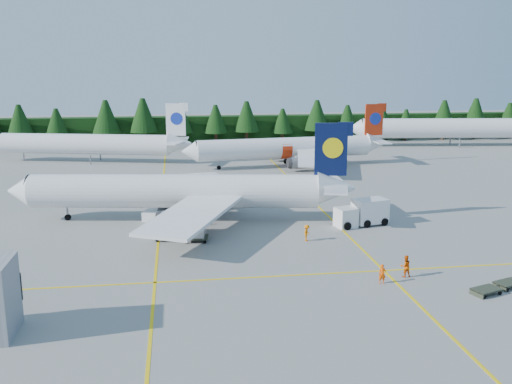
{
  "coord_description": "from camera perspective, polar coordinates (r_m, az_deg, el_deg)",
  "views": [
    {
      "loc": [
        -11.95,
        -51.57,
        17.87
      ],
      "look_at": [
        -2.93,
        11.63,
        3.5
      ],
      "focal_mm": 40.0,
      "sensor_mm": 36.0,
      "label": 1
    }
  ],
  "objects": [
    {
      "name": "uld_pair",
      "position": [
        59.37,
        -7.46,
        -3.68
      ],
      "size": [
        5.59,
        3.08,
        1.86
      ],
      "rotation": [
        0.0,
        0.0,
        -0.13
      ],
      "color": "#333728",
      "rests_on": "ground"
    },
    {
      "name": "taxi_stripe_a",
      "position": [
        73.79,
        -9.48,
        -1.5
      ],
      "size": [
        0.25,
        120.0,
        0.01
      ],
      "primitive_type": "cube",
      "color": "yellow",
      "rests_on": "ground"
    },
    {
      "name": "ground",
      "position": [
        55.87,
        4.69,
        -6.01
      ],
      "size": [
        320.0,
        320.0,
        0.0
      ],
      "primitive_type": "plane",
      "color": "gray",
      "rests_on": "ground"
    },
    {
      "name": "airliner_far_left",
      "position": [
        111.02,
        -17.24,
        4.65
      ],
      "size": [
        37.05,
        11.96,
        10.96
      ],
      "rotation": [
        0.0,
        0.0,
        -0.24
      ],
      "color": "white",
      "rests_on": "ground"
    },
    {
      "name": "service_truck",
      "position": [
        65.47,
        10.5,
        -2.06
      ],
      "size": [
        6.42,
        3.57,
        2.93
      ],
      "rotation": [
        0.0,
        0.0,
        0.24
      ],
      "color": "silver",
      "rests_on": "ground"
    },
    {
      "name": "crew_c",
      "position": [
        59.1,
        5.1,
        -4.09
      ],
      "size": [
        0.78,
        0.86,
        1.72
      ],
      "primitive_type": "imported",
      "rotation": [
        0.0,
        0.0,
        1.01
      ],
      "color": "orange",
      "rests_on": "ground"
    },
    {
      "name": "treeline_hedge",
      "position": [
        134.92,
        -3.01,
        6.34
      ],
      "size": [
        220.0,
        4.0,
        6.0
      ],
      "primitive_type": "cube",
      "color": "black",
      "rests_on": "ground"
    },
    {
      "name": "taxi_stripe_cross",
      "position": [
        50.38,
        6.2,
        -8.16
      ],
      "size": [
        80.0,
        0.25,
        0.01
      ],
      "primitive_type": "cube",
      "color": "yellow",
      "rests_on": "ground"
    },
    {
      "name": "airstairs",
      "position": [
        67.47,
        -9.17,
        -2.09
      ],
      "size": [
        5.08,
        6.66,
        3.94
      ],
      "rotation": [
        0.0,
        0.0,
        -0.38
      ],
      "color": "white",
      "rests_on": "ground"
    },
    {
      "name": "airliner_navy",
      "position": [
        66.71,
        -8.72,
        0.03
      ],
      "size": [
        39.02,
        31.89,
        11.39
      ],
      "rotation": [
        0.0,
        0.0,
        -0.15
      ],
      "color": "white",
      "rests_on": "ground"
    },
    {
      "name": "taxi_stripe_b",
      "position": [
        75.92,
        5.79,
        -0.99
      ],
      "size": [
        0.25,
        120.0,
        0.01
      ],
      "primitive_type": "cube",
      "color": "yellow",
      "rests_on": "ground"
    },
    {
      "name": "crew_a",
      "position": [
        48.93,
        12.51,
        -8.01
      ],
      "size": [
        0.67,
        0.51,
        1.66
      ],
      "primitive_type": "imported",
      "rotation": [
        0.0,
        0.0,
        -0.19
      ],
      "color": "#F85005",
      "rests_on": "ground"
    },
    {
      "name": "crew_b",
      "position": [
        50.82,
        14.71,
        -7.18
      ],
      "size": [
        0.99,
        0.8,
        1.93
      ],
      "primitive_type": "imported",
      "rotation": [
        0.0,
        0.0,
        3.22
      ],
      "color": "#E05004",
      "rests_on": "ground"
    },
    {
      "name": "airliner_red",
      "position": [
        101.32,
        2.55,
        4.37
      ],
      "size": [
        37.05,
        30.34,
        10.78
      ],
      "rotation": [
        0.0,
        0.0,
        0.11
      ],
      "color": "white",
      "rests_on": "ground"
    },
    {
      "name": "airliner_far_right",
      "position": [
        133.46,
        17.97,
        6.12
      ],
      "size": [
        44.13,
        9.04,
        12.85
      ],
      "rotation": [
        0.0,
        0.0,
        -0.12
      ],
      "color": "white",
      "rests_on": "ground"
    }
  ]
}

